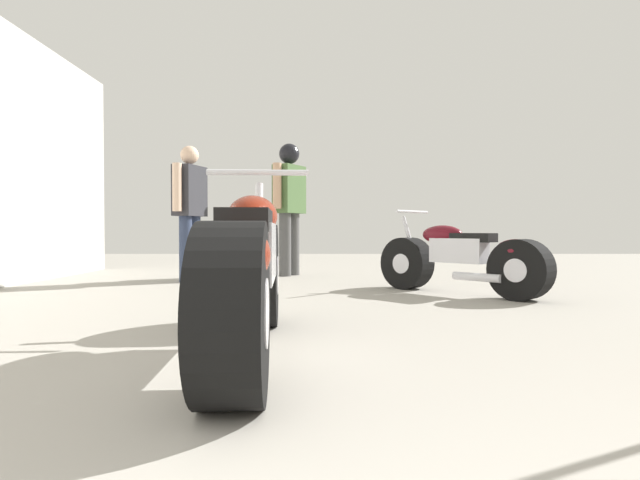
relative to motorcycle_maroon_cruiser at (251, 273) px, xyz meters
The scene contains 5 objects.
ground_plane 1.29m from the motorcycle_maroon_cruiser, 82.63° to the left, with size 19.06×19.06×0.00m, color #9E998E.
motorcycle_maroon_cruiser is the anchor object (origin of this frame).
motorcycle_black_naked 2.98m from the motorcycle_maroon_cruiser, 54.41° to the left, with size 1.39×1.44×0.83m.
mechanic_in_blue 3.87m from the motorcycle_maroon_cruiser, 108.58° to the left, with size 0.35×0.66×1.64m.
mechanic_with_helmet 4.51m from the motorcycle_maroon_cruiser, 90.88° to the left, with size 0.46×0.67×1.81m.
Camera 1 is at (0.20, 0.27, 0.63)m, focal length 28.45 mm.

